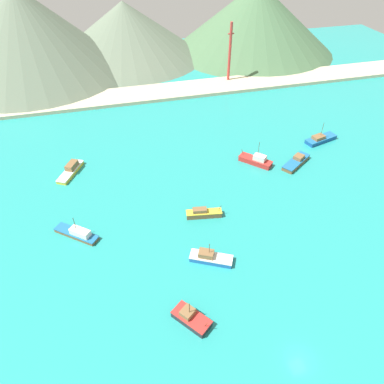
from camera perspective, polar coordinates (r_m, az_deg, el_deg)
ground at (r=80.22m, az=6.93°, el=-6.13°), size 260.00×280.00×0.50m
fishing_boat_0 at (r=81.99m, az=1.83°, el=-3.42°), size 8.44×3.34×2.95m
fishing_boat_1 at (r=102.62m, az=16.40°, el=4.70°), size 10.40×8.41×2.25m
fishing_boat_2 at (r=81.39m, az=-17.89°, el=-6.33°), size 9.65×8.55×5.44m
fishing_boat_3 at (r=100.10m, az=10.28°, el=5.04°), size 8.38×8.71×6.95m
fishing_boat_4 at (r=115.29m, az=19.93°, el=8.02°), size 10.85×5.77×6.49m
fishing_boat_5 at (r=100.51m, az=-18.87°, el=3.37°), size 7.29×10.45×2.45m
fishing_boat_6 at (r=73.07m, az=2.93°, el=-10.46°), size 8.97×6.40×4.77m
fishing_boat_7 at (r=65.12m, az=-0.17°, el=-19.57°), size 6.71×7.39×4.90m
beach_strip at (r=139.90m, az=-3.98°, el=15.78°), size 247.00×14.07×1.20m
hill_west at (r=164.59m, az=-25.30°, el=22.14°), size 77.33×77.33×33.71m
hill_central at (r=175.93m, az=-10.69°, el=24.16°), size 69.17×69.17×23.72m
hill_east at (r=184.22m, az=10.12°, el=25.84°), size 75.55×75.55×29.52m
radio_tower at (r=145.94m, az=6.08°, el=21.30°), size 2.26×1.81×22.64m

